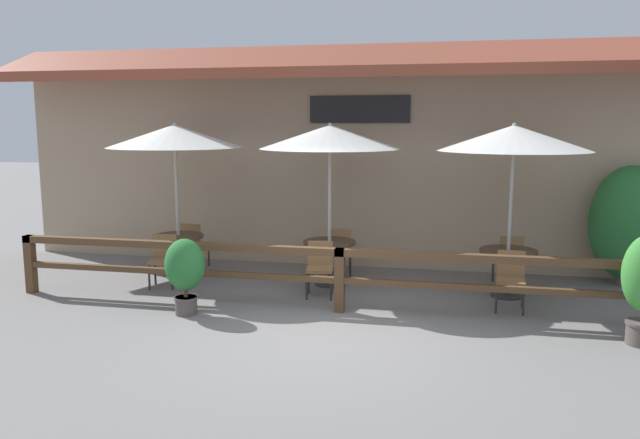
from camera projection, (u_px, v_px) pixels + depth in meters
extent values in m
plane|color=slate|center=(326.00, 335.00, 8.19)|extent=(60.00, 60.00, 0.00)
cube|color=tan|center=(369.00, 173.00, 11.97)|extent=(14.00, 0.40, 3.60)
cube|color=brown|center=(366.00, 59.00, 11.11)|extent=(14.28, 1.48, 0.70)
cube|color=black|center=(360.00, 109.00, 11.59)|extent=(1.88, 0.04, 0.50)
cube|color=brown|center=(340.00, 252.00, 9.06)|extent=(10.40, 0.14, 0.11)
cube|color=brown|center=(340.00, 280.00, 9.13)|extent=(10.40, 0.10, 0.09)
cube|color=brown|center=(31.00, 264.00, 10.17)|extent=(0.14, 0.14, 0.95)
cube|color=brown|center=(340.00, 280.00, 9.13)|extent=(0.14, 0.14, 0.95)
cylinder|color=#B7B2A8|center=(177.00, 211.00, 11.09)|extent=(0.06, 0.06, 2.39)
cone|color=silver|center=(175.00, 136.00, 10.88)|extent=(2.35, 2.35, 0.40)
sphere|color=#B2ADA3|center=(174.00, 125.00, 10.85)|extent=(0.07, 0.07, 0.07)
cylinder|color=#4C3826|center=(178.00, 236.00, 11.16)|extent=(0.90, 0.90, 0.05)
cylinder|color=#333333|center=(179.00, 257.00, 11.22)|extent=(0.07, 0.07, 0.72)
cylinder|color=#333333|center=(180.00, 276.00, 11.27)|extent=(0.49, 0.49, 0.03)
cube|color=olive|center=(163.00, 261.00, 10.49)|extent=(0.50, 0.50, 0.05)
cube|color=olive|center=(165.00, 246.00, 10.64)|extent=(0.40, 0.12, 0.40)
cylinder|color=#2D2D2D|center=(149.00, 278.00, 10.34)|extent=(0.04, 0.04, 0.43)
cylinder|color=#2D2D2D|center=(172.00, 278.00, 10.34)|extent=(0.04, 0.04, 0.43)
cylinder|color=#2D2D2D|center=(155.00, 272.00, 10.71)|extent=(0.04, 0.04, 0.43)
cylinder|color=#2D2D2D|center=(177.00, 272.00, 10.71)|extent=(0.04, 0.04, 0.43)
cube|color=olive|center=(195.00, 244.00, 11.92)|extent=(0.43, 0.43, 0.05)
cube|color=olive|center=(190.00, 234.00, 11.70)|extent=(0.40, 0.05, 0.40)
cylinder|color=#2D2D2D|center=(209.00, 255.00, 12.09)|extent=(0.04, 0.04, 0.43)
cylinder|color=#2D2D2D|center=(191.00, 254.00, 12.18)|extent=(0.04, 0.04, 0.43)
cylinder|color=#2D2D2D|center=(201.00, 259.00, 11.73)|extent=(0.04, 0.04, 0.43)
cylinder|color=#2D2D2D|center=(182.00, 258.00, 11.82)|extent=(0.04, 0.04, 0.43)
cylinder|color=#B7B2A8|center=(330.00, 216.00, 10.53)|extent=(0.06, 0.06, 2.39)
cone|color=silver|center=(330.00, 137.00, 10.32)|extent=(2.35, 2.35, 0.40)
sphere|color=#B2ADA3|center=(330.00, 125.00, 10.29)|extent=(0.07, 0.07, 0.07)
cylinder|color=#4C3826|center=(330.00, 242.00, 10.60)|extent=(0.90, 0.90, 0.05)
cylinder|color=#333333|center=(329.00, 264.00, 10.66)|extent=(0.07, 0.07, 0.72)
cylinder|color=#333333|center=(329.00, 284.00, 10.71)|extent=(0.49, 0.49, 0.03)
cube|color=olive|center=(320.00, 269.00, 9.90)|extent=(0.47, 0.47, 0.05)
cube|color=olive|center=(320.00, 253.00, 10.05)|extent=(0.40, 0.09, 0.40)
cylinder|color=#2D2D2D|center=(307.00, 287.00, 9.76)|extent=(0.04, 0.04, 0.43)
cylinder|color=#2D2D2D|center=(331.00, 287.00, 9.74)|extent=(0.04, 0.04, 0.43)
cylinder|color=#2D2D2D|center=(309.00, 281.00, 10.14)|extent=(0.04, 0.04, 0.43)
cylinder|color=#2D2D2D|center=(332.00, 281.00, 10.11)|extent=(0.04, 0.04, 0.43)
cube|color=olive|center=(340.00, 250.00, 11.37)|extent=(0.49, 0.49, 0.05)
cube|color=olive|center=(340.00, 240.00, 11.15)|extent=(0.40, 0.11, 0.40)
cylinder|color=#2D2D2D|center=(350.00, 261.00, 11.59)|extent=(0.04, 0.04, 0.43)
cylinder|color=#2D2D2D|center=(329.00, 261.00, 11.60)|extent=(0.04, 0.04, 0.43)
cylinder|color=#2D2D2D|center=(350.00, 265.00, 11.22)|extent=(0.04, 0.04, 0.43)
cylinder|color=#2D2D2D|center=(329.00, 265.00, 11.23)|extent=(0.04, 0.04, 0.43)
cylinder|color=#B7B2A8|center=(510.00, 223.00, 9.80)|extent=(0.06, 0.06, 2.39)
cone|color=silver|center=(514.00, 138.00, 9.60)|extent=(2.35, 2.35, 0.40)
sphere|color=#B2ADA3|center=(514.00, 125.00, 9.57)|extent=(0.07, 0.07, 0.07)
cylinder|color=#4C3826|center=(508.00, 251.00, 9.87)|extent=(0.90, 0.90, 0.05)
cylinder|color=#333333|center=(507.00, 275.00, 9.93)|extent=(0.07, 0.07, 0.72)
cylinder|color=#333333|center=(506.00, 296.00, 9.99)|extent=(0.49, 0.49, 0.03)
cube|color=olive|center=(510.00, 281.00, 9.16)|extent=(0.45, 0.45, 0.05)
cube|color=olive|center=(511.00, 264.00, 9.30)|extent=(0.40, 0.07, 0.40)
cylinder|color=#2D2D2D|center=(496.00, 299.00, 9.07)|extent=(0.04, 0.04, 0.43)
cylinder|color=#2D2D2D|center=(524.00, 302.00, 8.96)|extent=(0.04, 0.04, 0.43)
cylinder|color=#2D2D2D|center=(496.00, 293.00, 9.43)|extent=(0.04, 0.04, 0.43)
cylinder|color=#2D2D2D|center=(523.00, 295.00, 9.32)|extent=(0.04, 0.04, 0.43)
cube|color=olive|center=(508.00, 259.00, 10.67)|extent=(0.50, 0.50, 0.05)
cube|color=olive|center=(512.00, 248.00, 10.45)|extent=(0.40, 0.12, 0.40)
cylinder|color=#2D2D2D|center=(515.00, 270.00, 10.89)|extent=(0.04, 0.04, 0.43)
cylinder|color=#2D2D2D|center=(493.00, 270.00, 10.90)|extent=(0.04, 0.04, 0.43)
cylinder|color=#2D2D2D|center=(522.00, 275.00, 10.52)|extent=(0.04, 0.04, 0.43)
cylinder|color=#2D2D2D|center=(499.00, 275.00, 10.52)|extent=(0.04, 0.04, 0.43)
cylinder|color=#564C47|center=(186.00, 305.00, 9.06)|extent=(0.31, 0.31, 0.26)
cylinder|color=#564C47|center=(186.00, 298.00, 9.04)|extent=(0.34, 0.34, 0.04)
cylinder|color=brown|center=(186.00, 289.00, 9.02)|extent=(0.06, 0.06, 0.23)
ellipsoid|color=#287033|center=(185.00, 265.00, 8.96)|extent=(0.58, 0.52, 0.75)
cylinder|color=#564C47|center=(625.00, 278.00, 10.68)|extent=(0.30, 0.30, 0.26)
cylinder|color=#564C47|center=(626.00, 272.00, 10.66)|extent=(0.32, 0.32, 0.04)
ellipsoid|color=#287033|center=(630.00, 223.00, 10.53)|extent=(1.30, 1.17, 1.95)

